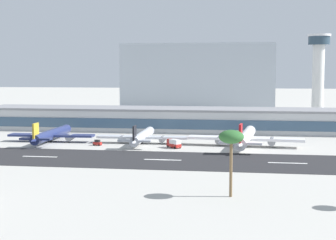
% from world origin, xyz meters
% --- Properties ---
extents(ground_plane, '(1400.00, 1400.00, 0.00)m').
position_xyz_m(ground_plane, '(0.00, 0.00, 0.00)').
color(ground_plane, '#B2AFA8').
extents(runway_strip, '(800.00, 34.20, 0.08)m').
position_xyz_m(runway_strip, '(0.00, -0.60, 0.04)').
color(runway_strip, '#262628').
rests_on(runway_strip, ground_plane).
extents(runway_centreline_dash_3, '(12.00, 1.20, 0.01)m').
position_xyz_m(runway_centreline_dash_3, '(-41.41, -0.60, 0.09)').
color(runway_centreline_dash_3, white).
rests_on(runway_centreline_dash_3, runway_strip).
extents(runway_centreline_dash_4, '(12.00, 1.20, 0.01)m').
position_xyz_m(runway_centreline_dash_4, '(-0.07, -0.60, 0.09)').
color(runway_centreline_dash_4, white).
rests_on(runway_centreline_dash_4, runway_strip).
extents(runway_centreline_dash_5, '(12.00, 1.20, 0.01)m').
position_xyz_m(runway_centreline_dash_5, '(39.04, -0.60, 0.09)').
color(runway_centreline_dash_5, white).
rests_on(runway_centreline_dash_5, runway_strip).
extents(terminal_building, '(176.41, 27.25, 10.87)m').
position_xyz_m(terminal_building, '(-11.84, 82.06, 5.44)').
color(terminal_building, '#B7BABC').
rests_on(terminal_building, ground_plane).
extents(control_tower, '(12.30, 12.30, 48.00)m').
position_xyz_m(control_tower, '(63.89, 127.99, 28.67)').
color(control_tower, silver).
rests_on(control_tower, ground_plane).
extents(distant_hotel_block, '(107.57, 32.95, 47.46)m').
position_xyz_m(distant_hotel_block, '(-8.93, 211.92, 23.73)').
color(distant_hotel_block, '#A8B2BC').
rests_on(distant_hotel_block, ground_plane).
extents(airliner_gold_tail_gate_0, '(34.69, 44.14, 9.21)m').
position_xyz_m(airliner_gold_tail_gate_0, '(-51.29, 34.63, 2.94)').
color(airliner_gold_tail_gate_0, navy).
rests_on(airliner_gold_tail_gate_0, ground_plane).
extents(airliner_black_tail_gate_1, '(35.82, 41.44, 8.65)m').
position_xyz_m(airliner_black_tail_gate_1, '(-14.21, 35.58, 2.75)').
color(airliner_black_tail_gate_1, silver).
rests_on(airliner_black_tail_gate_1, ground_plane).
extents(airliner_red_tail_gate_2, '(44.03, 49.58, 10.35)m').
position_xyz_m(airliner_red_tail_gate_2, '(25.86, 33.48, 3.29)').
color(airliner_red_tail_gate_2, white).
rests_on(airliner_red_tail_gate_2, ground_plane).
extents(service_box_truck_0, '(5.99, 5.89, 3.25)m').
position_xyz_m(service_box_truck_0, '(-0.21, 26.04, 1.79)').
color(service_box_truck_0, '#B2231E').
rests_on(service_box_truck_0, ground_plane).
extents(service_baggage_tug_1, '(3.50, 2.53, 2.20)m').
position_xyz_m(service_baggage_tug_1, '(-30.06, 28.09, 1.05)').
color(service_baggage_tug_1, '#B2231E').
rests_on(service_baggage_tug_1, ground_plane).
extents(palm_tree_0, '(5.66, 5.66, 15.26)m').
position_xyz_m(palm_tree_0, '(23.09, -46.71, 13.28)').
color(palm_tree_0, brown).
rests_on(palm_tree_0, ground_plane).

